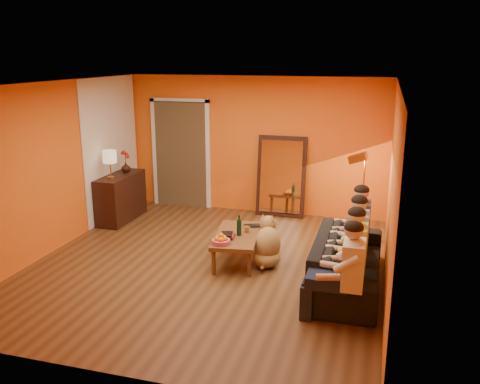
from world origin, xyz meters
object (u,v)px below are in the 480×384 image
(wine_bottle, at_px, (239,225))
(sofa, at_px, (347,262))
(table_lamp, at_px, (110,165))
(tumbler, at_px, (247,229))
(dog, at_px, (268,241))
(sideboard, at_px, (121,197))
(floor_lamp, at_px, (363,198))
(mirror_frame, at_px, (281,176))
(person_mid_left, at_px, (356,255))
(person_mid_right, at_px, (359,240))
(vase, at_px, (126,167))
(person_far_left, at_px, (353,273))
(person_far_right, at_px, (361,226))
(coffee_table, at_px, (237,247))
(laptop, at_px, (254,227))

(wine_bottle, bearing_deg, sofa, -11.50)
(table_lamp, height_order, tumbler, table_lamp)
(dog, bearing_deg, table_lamp, 159.06)
(sideboard, height_order, dog, sideboard)
(floor_lamp, xyz_separation_m, dog, (-1.26, -1.43, -0.35))
(table_lamp, distance_m, sofa, 4.52)
(sideboard, bearing_deg, mirror_frame, 21.16)
(sofa, distance_m, person_mid_left, 0.55)
(dog, xyz_separation_m, person_mid_right, (1.29, -0.25, 0.24))
(sideboard, bearing_deg, tumbler, -22.99)
(floor_lamp, distance_m, vase, 4.35)
(person_far_left, xyz_separation_m, wine_bottle, (-1.71, 1.32, -0.03))
(person_far_left, distance_m, person_far_right, 1.65)
(coffee_table, bearing_deg, dog, -11.35)
(coffee_table, distance_m, person_mid_left, 1.99)
(person_far_left, bearing_deg, person_mid_right, 90.00)
(wine_bottle, bearing_deg, laptop, 72.00)
(person_mid_left, relative_size, laptop, 3.84)
(wine_bottle, xyz_separation_m, tumbler, (0.07, 0.17, -0.11))
(mirror_frame, relative_size, sofa, 0.69)
(person_mid_right, height_order, tumbler, person_mid_right)
(person_far_right, height_order, vase, person_far_right)
(coffee_table, height_order, person_far_left, person_far_left)
(person_far_right, bearing_deg, sideboard, 167.12)
(sideboard, xyz_separation_m, laptop, (2.79, -0.93, 0.01))
(floor_lamp, distance_m, person_far_left, 2.78)
(person_mid_right, bearing_deg, person_far_left, -90.00)
(floor_lamp, bearing_deg, dog, -123.13)
(sideboard, xyz_separation_m, coffee_table, (2.61, -1.28, -0.21))
(sideboard, height_order, person_far_right, person_far_right)
(floor_lamp, relative_size, laptop, 4.53)
(dog, bearing_deg, vase, 150.34)
(sideboard, bearing_deg, person_mid_left, -25.66)
(sideboard, bearing_deg, dog, -22.91)
(floor_lamp, height_order, person_mid_right, floor_lamp)
(person_mid_right, bearing_deg, sofa, -142.43)
(person_mid_right, bearing_deg, person_far_right, 90.00)
(coffee_table, xyz_separation_m, person_far_right, (1.76, 0.28, 0.40))
(wine_bottle, relative_size, laptop, 0.98)
(mirror_frame, distance_m, person_mid_left, 3.55)
(person_far_left, height_order, person_mid_left, same)
(floor_lamp, bearing_deg, person_far_right, -80.26)
(tumbler, relative_size, vase, 0.49)
(sideboard, relative_size, vase, 6.48)
(mirror_frame, xyz_separation_m, coffee_table, (-0.18, -2.36, -0.55))
(wine_bottle, bearing_deg, table_lamp, 158.86)
(table_lamp, relative_size, coffee_table, 0.42)
(mirror_frame, relative_size, person_far_right, 1.25)
(floor_lamp, relative_size, wine_bottle, 4.65)
(person_mid_right, bearing_deg, floor_lamp, 91.02)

